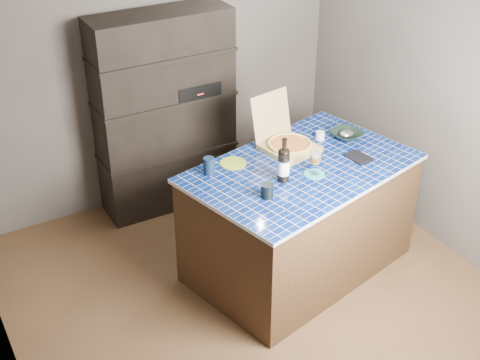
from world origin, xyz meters
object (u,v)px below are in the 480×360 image
mead_bottle (284,164)px  bowl (346,135)px  kitchen_island (299,218)px  dvd_case (359,157)px  wine_glass (315,159)px  pizza_box (288,143)px

mead_bottle → bowl: (0.80, 0.31, -0.10)m
bowl → kitchen_island: bearing=-159.7°
mead_bottle → dvd_case: mead_bottle is taller
kitchen_island → wine_glass: wine_glass is taller
kitchen_island → pizza_box: 0.59m
mead_bottle → pizza_box: bearing=53.4°
pizza_box → dvd_case: 0.55m
wine_glass → bowl: (0.56, 0.35, -0.10)m
mead_bottle → wine_glass: bearing=-10.4°
kitchen_island → wine_glass: bearing=-98.6°
kitchen_island → pizza_box: pizza_box is taller
dvd_case → kitchen_island: bearing=161.5°
kitchen_island → bowl: size_ratio=7.68×
pizza_box → dvd_case: pizza_box is taller
kitchen_island → bowl: 0.78m
kitchen_island → bowl: bowl is taller
kitchen_island → dvd_case: dvd_case is taller
bowl → dvd_case: bearing=-111.1°
mead_bottle → kitchen_island: bearing=23.0°
mead_bottle → wine_glass: size_ratio=1.79×
pizza_box → kitchen_island: bearing=-110.8°
bowl → pizza_box: bearing=172.2°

